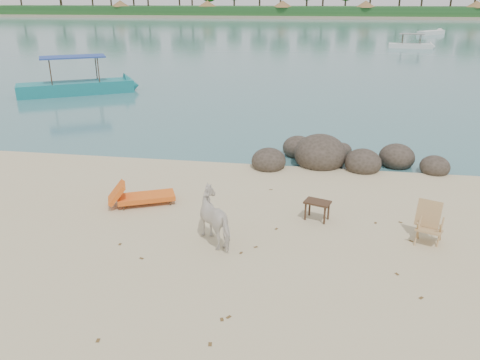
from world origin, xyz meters
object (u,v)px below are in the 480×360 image
object	(u,v)px
cow	(218,218)
lounge_chair	(146,195)
boat_near	(73,63)
deck_chair	(430,226)
side_table	(317,212)
boulders	(335,157)

from	to	relation	value
cow	lounge_chair	distance (m)	2.97
lounge_chair	boat_near	xyz separation A→B (m)	(-9.69, 14.86, 1.50)
lounge_chair	deck_chair	world-z (taller)	deck_chair
side_table	lounge_chair	bearing A→B (deg)	-164.19
cow	deck_chair	distance (m)	4.86
cow	side_table	size ratio (longest dim) A/B	2.28
boat_near	cow	bearing A→B (deg)	-84.65
cow	lounge_chair	bearing A→B (deg)	-78.88
side_table	deck_chair	world-z (taller)	deck_chair
boulders	boat_near	xyz separation A→B (m)	(-14.90, 10.57, 1.54)
deck_chair	boat_near	world-z (taller)	boat_near
boulders	side_table	xyz separation A→B (m)	(-0.57, -4.55, 0.01)
side_table	boat_near	bearing A→B (deg)	152.51
cow	lounge_chair	size ratio (longest dim) A/B	0.74
lounge_chair	deck_chair	xyz separation A→B (m)	(7.19, -1.07, 0.18)
cow	side_table	world-z (taller)	cow
side_table	boat_near	world-z (taller)	boat_near
boulders	cow	distance (m)	6.68
boulders	lounge_chair	bearing A→B (deg)	-140.57
deck_chair	boat_near	xyz separation A→B (m)	(-16.88, 15.93, 1.32)
lounge_chair	boat_near	bearing A→B (deg)	98.97
boat_near	deck_chair	bearing A→B (deg)	-74.00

